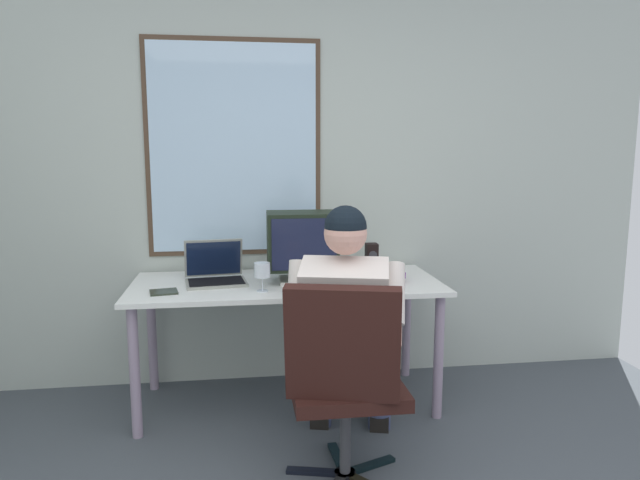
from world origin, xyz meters
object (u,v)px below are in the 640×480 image
(laptop, at_px, (215,271))
(crt_monitor, at_px, (302,242))
(office_chair, at_px, (344,372))
(wine_glass, at_px, (262,272))
(person_seated, at_px, (347,329))
(book_stack, at_px, (388,275))
(coffee_mug, at_px, (361,280))
(desk_speaker, at_px, (372,258))
(cd_case, at_px, (164,292))
(desk, at_px, (287,296))

(laptop, bearing_deg, crt_monitor, -7.20)
(crt_monitor, relative_size, laptop, 1.10)
(office_chair, distance_m, crt_monitor, 1.01)
(laptop, height_order, wine_glass, laptop)
(person_seated, relative_size, book_stack, 6.38)
(office_chair, distance_m, person_seated, 0.29)
(person_seated, distance_m, coffee_mug, 0.51)
(office_chair, relative_size, person_seated, 0.76)
(book_stack, bearing_deg, desk_speaker, 99.29)
(desk_speaker, xyz_separation_m, cd_case, (-1.20, -0.33, -0.09))
(person_seated, xyz_separation_m, laptop, (-0.63, 0.72, 0.15))
(wine_glass, height_order, coffee_mug, wine_glass)
(book_stack, height_order, coffee_mug, same)
(office_chair, bearing_deg, wine_glass, 113.82)
(desk_speaker, relative_size, cd_case, 1.12)
(wine_glass, bearing_deg, cd_case, 175.61)
(coffee_mug, bearing_deg, laptop, 162.37)
(book_stack, bearing_deg, wine_glass, -169.57)
(person_seated, height_order, coffee_mug, person_seated)
(person_seated, relative_size, coffee_mug, 14.45)
(wine_glass, bearing_deg, book_stack, 10.43)
(desk, height_order, book_stack, book_stack)
(laptop, height_order, desk_speaker, laptop)
(laptop, bearing_deg, book_stack, -7.62)
(office_chair, bearing_deg, coffee_mug, 72.64)
(office_chair, height_order, person_seated, person_seated)
(desk, bearing_deg, wine_glass, -125.28)
(crt_monitor, distance_m, cd_case, 0.81)
(desk, bearing_deg, laptop, 171.98)
(wine_glass, relative_size, book_stack, 0.80)
(crt_monitor, height_order, book_stack, crt_monitor)
(laptop, bearing_deg, office_chair, -59.60)
(wine_glass, height_order, desk_speaker, desk_speaker)
(desk, xyz_separation_m, laptop, (-0.41, 0.06, 0.15))
(wine_glass, bearing_deg, office_chair, -66.18)
(office_chair, bearing_deg, book_stack, 64.32)
(person_seated, xyz_separation_m, crt_monitor, (-0.14, 0.66, 0.32))
(desk, height_order, crt_monitor, crt_monitor)
(desk, relative_size, wine_glass, 11.26)
(crt_monitor, xyz_separation_m, cd_case, (-0.76, -0.16, -0.23))
(person_seated, distance_m, wine_glass, 0.62)
(desk, relative_size, laptop, 4.78)
(person_seated, distance_m, desk_speaker, 0.90)
(laptop, xyz_separation_m, book_stack, (0.98, -0.13, -0.02))
(person_seated, distance_m, cd_case, 1.03)
(crt_monitor, relative_size, coffee_mug, 4.67)
(coffee_mug, bearing_deg, person_seated, -109.86)
(wine_glass, bearing_deg, crt_monitor, 40.38)
(office_chair, distance_m, book_stack, 0.97)
(person_seated, height_order, laptop, person_seated)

